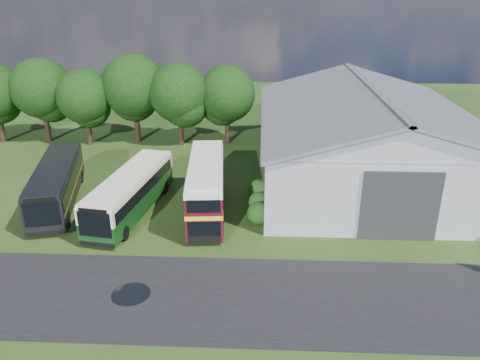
{
  "coord_description": "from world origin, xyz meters",
  "views": [
    {
      "loc": [
        5.68,
        -24.52,
        16.11
      ],
      "look_at": [
        4.15,
        8.0,
        2.52
      ],
      "focal_mm": 35.0,
      "sensor_mm": 36.0,
      "label": 1
    }
  ],
  "objects_px": {
    "bus_green_single": "(131,192)",
    "bus_maroon_double": "(206,188)",
    "bus_dark_single": "(57,184)",
    "storage_shed": "(366,131)"
  },
  "relations": [
    {
      "from": "storage_shed",
      "to": "bus_dark_single",
      "type": "height_order",
      "value": "storage_shed"
    },
    {
      "from": "bus_green_single",
      "to": "bus_maroon_double",
      "type": "relative_size",
      "value": 1.15
    },
    {
      "from": "storage_shed",
      "to": "bus_dark_single",
      "type": "relative_size",
      "value": 2.06
    },
    {
      "from": "bus_maroon_double",
      "to": "bus_dark_single",
      "type": "bearing_deg",
      "value": 169.51
    },
    {
      "from": "bus_maroon_double",
      "to": "bus_dark_single",
      "type": "height_order",
      "value": "bus_maroon_double"
    },
    {
      "from": "storage_shed",
      "to": "bus_dark_single",
      "type": "xyz_separation_m",
      "value": [
        -25.28,
        -7.5,
        -2.44
      ]
    },
    {
      "from": "storage_shed",
      "to": "bus_dark_single",
      "type": "bearing_deg",
      "value": -163.47
    },
    {
      "from": "storage_shed",
      "to": "bus_maroon_double",
      "type": "height_order",
      "value": "storage_shed"
    },
    {
      "from": "storage_shed",
      "to": "bus_green_single",
      "type": "bearing_deg",
      "value": -155.24
    },
    {
      "from": "bus_green_single",
      "to": "bus_dark_single",
      "type": "relative_size",
      "value": 0.97
    }
  ]
}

